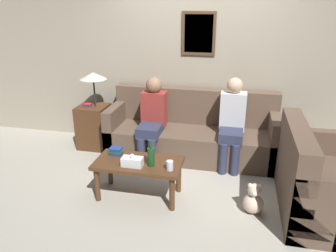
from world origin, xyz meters
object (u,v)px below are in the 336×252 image
at_px(wine_bottle, 151,156).
at_px(person_left, 152,116).
at_px(drinking_glass, 170,165).
at_px(teddy_bear, 253,200).
at_px(coffee_table, 138,167).
at_px(person_right, 232,120).
at_px(couch_side, 316,183).
at_px(couch_main, 192,134).

distance_m(wine_bottle, person_left, 1.11).
relative_size(drinking_glass, teddy_bear, 0.30).
relative_size(drinking_glass, person_left, 0.09).
xyz_separation_m(coffee_table, person_left, (-0.11, 1.01, 0.26)).
bearing_deg(coffee_table, teddy_bear, -1.92).
xyz_separation_m(drinking_glass, person_right, (0.60, 1.17, 0.15)).
bearing_deg(person_left, teddy_bear, -37.18).
distance_m(coffee_table, wine_bottle, 0.26).
xyz_separation_m(wine_bottle, teddy_bear, (1.12, 0.02, -0.41)).
bearing_deg(couch_side, drinking_glass, 99.44).
xyz_separation_m(couch_side, person_right, (-0.94, 0.92, 0.32)).
bearing_deg(wine_bottle, person_left, 104.43).
bearing_deg(couch_main, drinking_glass, -91.89).
bearing_deg(teddy_bear, wine_bottle, -179.19).
bearing_deg(teddy_bear, couch_side, 16.68).
xyz_separation_m(coffee_table, drinking_glass, (0.39, -0.11, 0.12)).
bearing_deg(drinking_glass, couch_main, 88.11).
distance_m(coffee_table, person_left, 1.05).
bearing_deg(person_right, couch_side, -44.39).
height_order(drinking_glass, person_right, person_right).
height_order(couch_main, wine_bottle, couch_main).
height_order(person_right, teddy_bear, person_right).
height_order(couch_main, couch_side, same).
bearing_deg(couch_side, coffee_table, 94.40).
xyz_separation_m(couch_main, drinking_glass, (-0.04, -1.33, 0.17)).
relative_size(couch_main, teddy_bear, 6.91).
bearing_deg(coffee_table, person_left, 96.02).
relative_size(coffee_table, drinking_glass, 9.48).
relative_size(couch_main, person_left, 2.07).
distance_m(couch_main, person_left, 0.65).
distance_m(drinking_glass, person_left, 1.23).
bearing_deg(person_right, person_left, -177.35).
xyz_separation_m(couch_main, couch_side, (1.49, -1.07, 0.00)).
height_order(couch_main, drinking_glass, couch_main).
height_order(couch_side, drinking_glass, couch_side).
xyz_separation_m(person_left, teddy_bear, (1.39, -1.06, -0.48)).
bearing_deg(couch_side, person_right, 45.61).
distance_m(couch_side, person_left, 2.23).
bearing_deg(wine_bottle, couch_side, 6.72).
bearing_deg(couch_side, wine_bottle, 96.72).
bearing_deg(person_left, couch_main, 21.31).
xyz_separation_m(person_right, teddy_bear, (0.30, -1.11, -0.49)).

